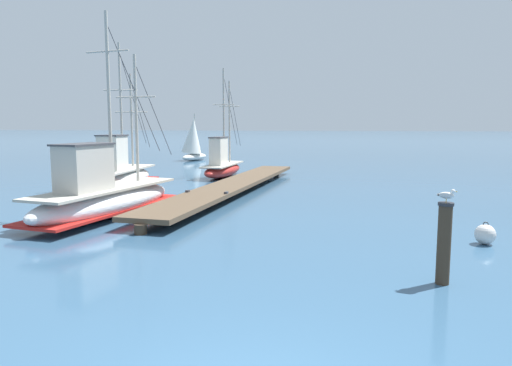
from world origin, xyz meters
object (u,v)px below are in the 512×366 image
perched_seagull (446,195)px  distant_sailboat (193,140)px  mooring_buoy (485,234)px  fishing_boat_1 (104,196)px  fishing_boat_2 (222,165)px  fishing_boat_0 (120,174)px  mooring_piling (444,242)px

perched_seagull → distant_sailboat: size_ratio=0.10×
mooring_buoy → distant_sailboat: 30.27m
mooring_buoy → distant_sailboat: (-16.24, 25.51, 1.46)m
mooring_buoy → distant_sailboat: distant_sailboat is taller
fishing_boat_1 → mooring_buoy: 11.60m
fishing_boat_2 → distant_sailboat: fishing_boat_2 is taller
fishing_boat_0 → mooring_piling: fishing_boat_0 is taller
fishing_boat_1 → distant_sailboat: bearing=101.1°
perched_seagull → mooring_buoy: bearing=63.4°
perched_seagull → mooring_buoy: (1.71, 3.42, -1.50)m
fishing_boat_1 → distant_sailboat: fishing_boat_1 is taller
fishing_boat_2 → mooring_piling: fishing_boat_2 is taller
fishing_boat_0 → fishing_boat_2: bearing=59.3°
fishing_boat_2 → perched_seagull: 19.56m
mooring_piling → mooring_buoy: 3.87m
fishing_boat_2 → fishing_boat_0: bearing=-120.7°
fishing_boat_0 → mooring_piling: (12.48, -11.43, 0.12)m
fishing_boat_1 → mooring_buoy: fishing_boat_1 is taller
fishing_boat_2 → perched_seagull: size_ratio=17.89×
distant_sailboat → fishing_boat_1: bearing=-78.9°
mooring_piling → mooring_buoy: size_ratio=2.70×
mooring_buoy → fishing_boat_2: bearing=127.5°
distant_sailboat → mooring_buoy: bearing=-57.5°
fishing_boat_2 → mooring_piling: (8.97, -17.35, 0.15)m
perched_seagull → distant_sailboat: distant_sailboat is taller
fishing_boat_1 → mooring_piling: (9.79, -4.88, 0.12)m
fishing_boat_0 → fishing_boat_2: fishing_boat_0 is taller
fishing_boat_0 → fishing_boat_1: size_ratio=0.89×
fishing_boat_0 → distant_sailboat: fishing_boat_0 is taller
fishing_boat_1 → fishing_boat_2: 12.50m
fishing_boat_0 → mooring_piling: 16.93m
fishing_boat_1 → perched_seagull: 10.98m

